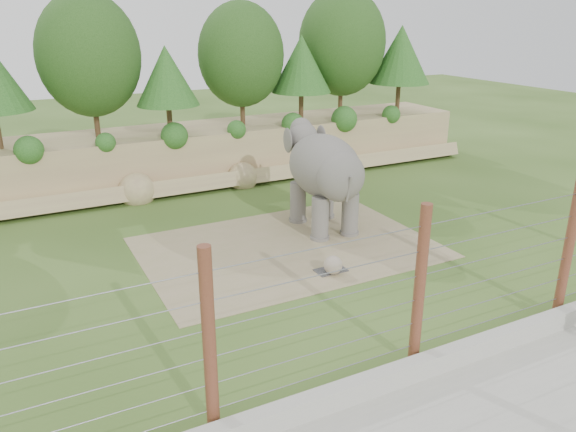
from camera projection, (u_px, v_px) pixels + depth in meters
name	position (u px, v px, depth m)	size (l,w,h in m)	color
ground	(318.00, 285.00, 17.10)	(90.00, 90.00, 0.00)	#37561C
back_embankment	(196.00, 98.00, 26.57)	(30.00, 5.52, 8.77)	tan
dirt_patch	(288.00, 247.00, 19.81)	(10.00, 7.00, 0.02)	#95895D
drain_grate	(331.00, 270.00, 18.01)	(1.00, 0.60, 0.03)	#262628
elephant	(324.00, 181.00, 20.99)	(2.01, 4.68, 3.79)	#635E58
stone_ball	(333.00, 265.00, 17.71)	(0.60, 0.60, 0.60)	gray
retaining_wall	(428.00, 365.00, 12.84)	(26.00, 0.35, 0.50)	beige
walkway	(493.00, 428.00, 11.25)	(26.00, 4.00, 0.01)	beige
barrier_fence	(420.00, 287.00, 12.65)	(20.26, 0.26, 4.00)	#5C281C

